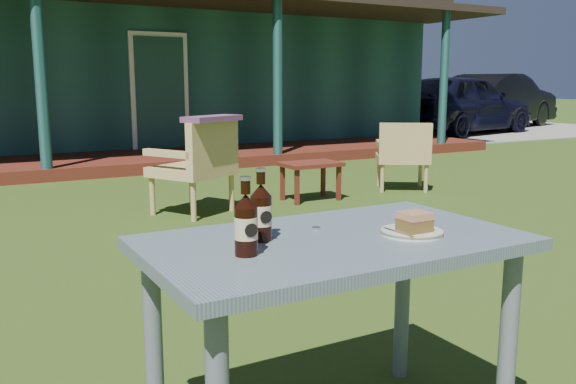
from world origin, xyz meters
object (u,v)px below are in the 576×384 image
armchair_left (199,162)px  side_table (311,168)px  cake_slice (414,221)px  car_far (497,101)px  cola_bottle_near (261,212)px  cafe_table (334,268)px  armchair_right (403,152)px  car_near (461,104)px  cola_bottle_far (246,224)px  plate (412,232)px

armchair_left → side_table: bearing=3.0°
cake_slice → side_table: size_ratio=0.15×
car_far → cola_bottle_near: size_ratio=19.14×
cafe_table → cola_bottle_near: size_ratio=5.26×
car_far → cafe_table: (-12.08, -10.21, -0.10)m
cake_slice → armchair_right: bearing=50.4°
car_near → cola_bottle_far: size_ratio=18.56×
cafe_table → cola_bottle_near: bearing=160.0°
car_far → cola_bottle_far: car_far is taller
car_far → armchair_left: car_far is taller
cola_bottle_near → cola_bottle_far: size_ratio=1.00×
armchair_right → armchair_left: bearing=-178.5°
plate → side_table: bearing=62.9°
side_table → car_near: bearing=35.7°
car_near → armchair_left: 10.20m
armchair_right → car_near: bearing=40.8°
cake_slice → cola_bottle_far: 0.58m
car_far → cake_slice: size_ratio=47.50×
cafe_table → armchair_right: 5.08m
cola_bottle_far → side_table: cola_bottle_far is taller
plate → armchair_right: (3.18, 3.84, -0.29)m
cake_slice → armchair_right: size_ratio=0.12×
car_far → side_table: car_far is taller
armchair_right → side_table: 1.23m
cafe_table → cola_bottle_near: cola_bottle_near is taller
cola_bottle_near → armchair_right: 5.19m
plate → cake_slice: 0.04m
armchair_right → cake_slice: bearing=-129.6°
cafe_table → side_table: size_ratio=2.00×
cafe_table → side_table: bearing=59.5°
car_near → cafe_table: car_near is taller
side_table → cake_slice: bearing=-117.0°
cola_bottle_far → cola_bottle_near: bearing=48.7°
cake_slice → cola_bottle_near: 0.50m
car_near → cola_bottle_far: car_near is taller
car_far → side_table: (-9.87, -6.46, -0.38)m
car_near → plate: bearing=122.8°
plate → car_far: bearing=41.0°
car_far → cake_slice: (-11.84, -10.31, 0.05)m
cafe_table → armchair_right: size_ratio=1.55×
cola_bottle_far → side_table: size_ratio=0.38×
armchair_left → plate: bearing=-100.7°
plate → armchair_left: 3.85m
side_table → armchair_left: bearing=-177.0°
car_near → cola_bottle_near: bearing=120.8°
car_near → cola_bottle_far: 13.49m
cake_slice → cola_bottle_far: (-0.57, 0.05, 0.05)m
armchair_right → cola_bottle_near: bearing=-134.8°
car_far → armchair_right: (-8.65, -6.46, -0.28)m
cake_slice → cola_bottle_near: bearing=158.4°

